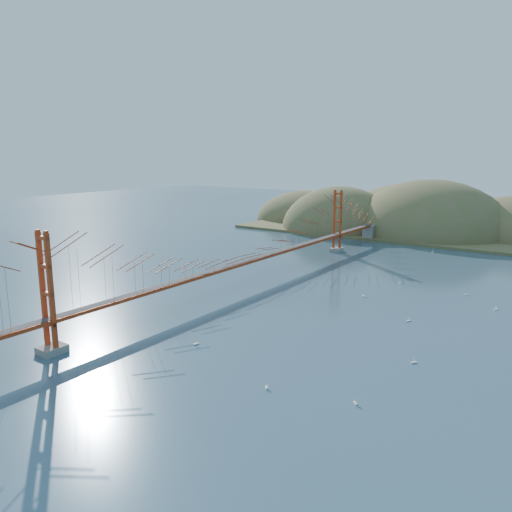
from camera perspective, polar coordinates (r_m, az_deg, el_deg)
The scene contains 13 objects.
ground at distance 71.07m, azimuth -1.56°, elevation -3.33°, with size 320.00×320.00×0.00m, color #2C4458.
bridge at distance 69.72m, azimuth -1.51°, elevation 2.27°, with size 2.20×94.40×12.00m.
far_headlands at distance 130.80m, azimuth 17.49°, elevation 3.08°, with size 84.00×58.00×25.00m.
sailboat_10 at distance 50.01m, azimuth -6.87°, elevation -9.84°, with size 0.57×0.64×0.73m.
sailboat_4 at distance 58.65m, azimuth 17.05°, elevation -7.01°, with size 0.59×0.59×0.65m.
sailboat_7 at distance 71.70m, azimuth 22.89°, elevation -4.03°, with size 0.50×0.43×0.58m.
sailboat_16 at distance 66.93m, azimuth 12.18°, elevation -4.43°, with size 0.62×0.62×0.67m.
sailboat_14 at distance 47.75m, azimuth 17.60°, elevation -11.42°, with size 0.63×0.63×0.67m.
sailboat_6 at distance 39.68m, azimuth 11.27°, elevation -16.04°, with size 0.57×0.57×0.59m.
sailboat_3 at distance 74.62m, azimuth 16.12°, elevation -2.96°, with size 0.52×0.52×0.56m.
sailboat_12 at distance 100.04m, azimuth 19.55°, elevation 0.50°, with size 0.56×0.46×0.65m.
sailboat_8 at distance 66.56m, azimuth 25.74°, elevation -5.46°, with size 0.57×0.57×0.60m.
sailboat_extra_0 at distance 41.25m, azimuth 1.22°, elevation -14.68°, with size 0.55×0.55×0.57m.
Camera 1 is at (41.01, -55.02, 18.50)m, focal length 35.00 mm.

